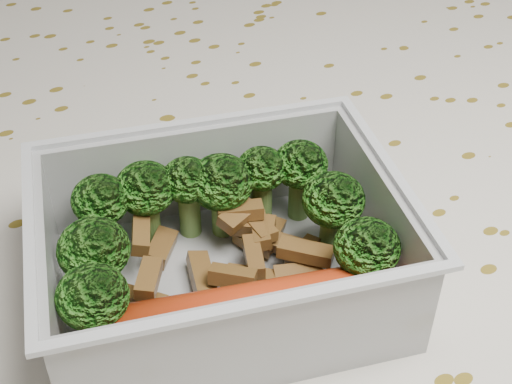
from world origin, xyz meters
TOP-DOWN VIEW (x-y plane):
  - dining_table at (0.00, 0.00)m, footprint 1.40×0.90m
  - tablecloth at (0.00, 0.00)m, footprint 1.46×0.96m
  - lunch_container at (-0.05, -0.03)m, footprint 0.20×0.17m
  - broccoli_florets at (-0.04, -0.01)m, footprint 0.16×0.12m
  - meat_pile at (-0.03, -0.02)m, footprint 0.11×0.08m
  - sausage at (-0.05, -0.06)m, footprint 0.14×0.06m

SIDE VIEW (x-z plane):
  - dining_table at x=0.00m, z-range 0.29..1.04m
  - tablecloth at x=0.00m, z-range 0.62..0.81m
  - meat_pile at x=-0.03m, z-range 0.76..0.79m
  - sausage at x=-0.05m, z-range 0.76..0.79m
  - lunch_container at x=-0.05m, z-range 0.75..0.81m
  - broccoli_florets at x=-0.04m, z-range 0.77..0.82m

